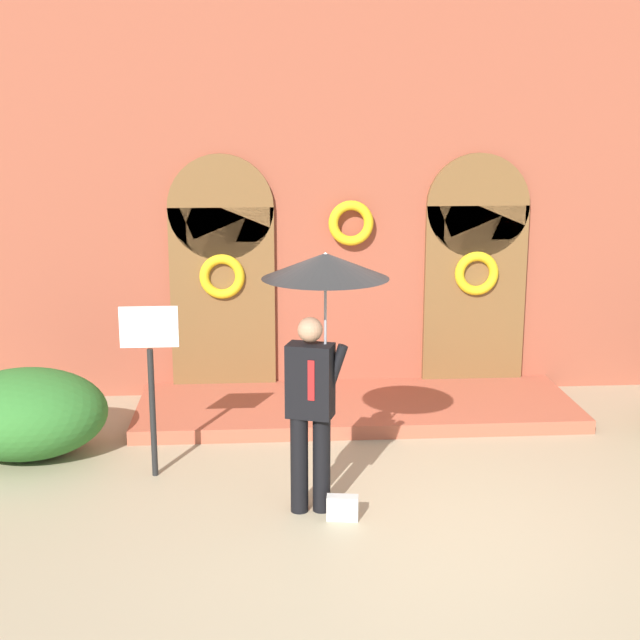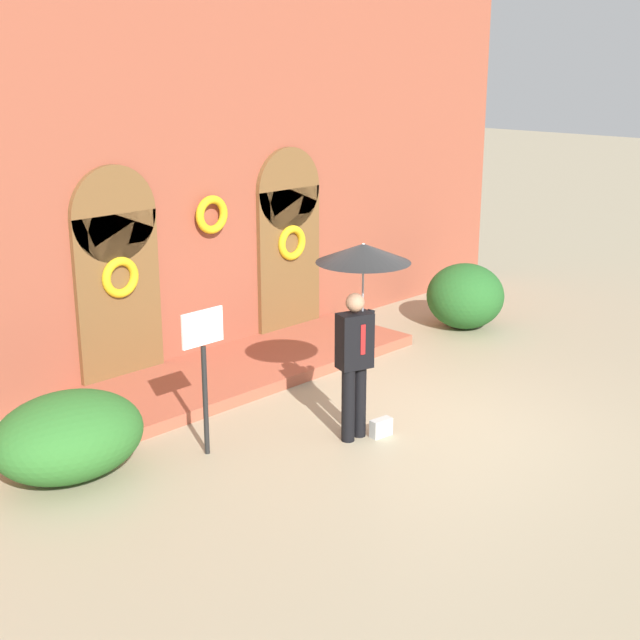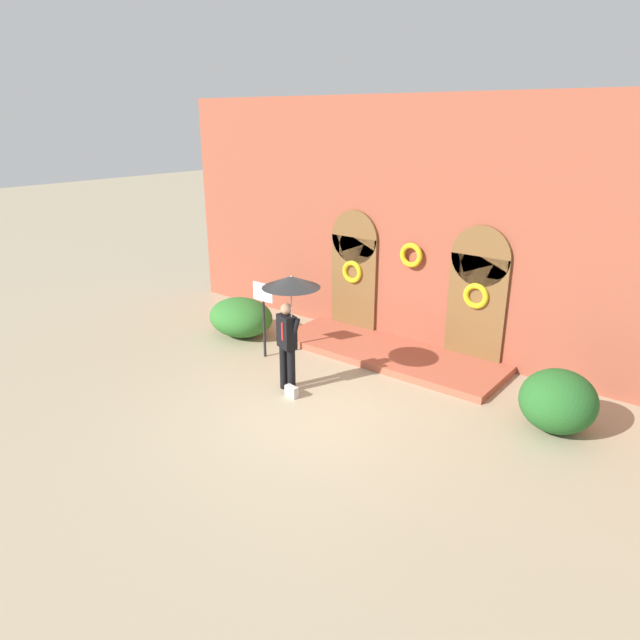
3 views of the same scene
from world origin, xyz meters
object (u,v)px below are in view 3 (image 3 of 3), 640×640
person_with_umbrella (290,299)px  shrub_left (241,317)px  handbag (292,391)px  shrub_right (558,401)px  sign_post (264,308)px

person_with_umbrella → shrub_left: size_ratio=1.40×
handbag → shrub_right: bearing=31.2°
shrub_left → sign_post: bearing=-24.1°
person_with_umbrella → handbag: 1.82m
person_with_umbrella → sign_post: size_ratio=1.37×
person_with_umbrella → handbag: person_with_umbrella is taller
handbag → sign_post: size_ratio=0.16×
person_with_umbrella → sign_post: 1.99m
handbag → shrub_left: 3.63m
sign_post → shrub_right: (6.16, 0.79, -0.62)m
handbag → shrub_right: shrub_right is taller
person_with_umbrella → shrub_left: (-2.99, 1.54, -1.45)m
sign_post → handbag: bearing=-32.4°
person_with_umbrella → shrub_right: size_ratio=1.83×
shrub_left → shrub_right: 7.55m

